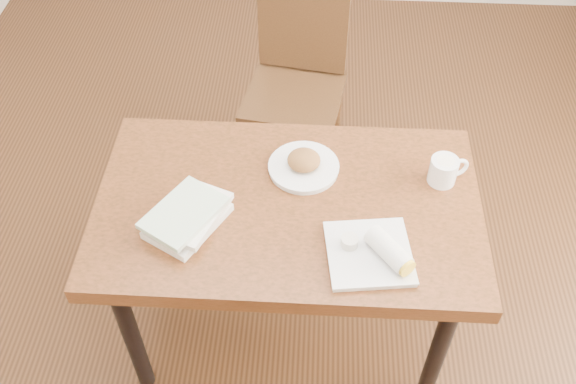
# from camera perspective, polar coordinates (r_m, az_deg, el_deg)

# --- Properties ---
(ground) EXTENTS (4.00, 5.00, 0.01)m
(ground) POSITION_cam_1_polar(r_m,az_deg,el_deg) (2.69, 0.00, -11.61)
(ground) COLOR #472814
(ground) RESTS_ON ground
(table) EXTENTS (1.25, 0.76, 0.75)m
(table) POSITION_cam_1_polar(r_m,az_deg,el_deg) (2.14, 0.00, -2.44)
(table) COLOR brown
(table) RESTS_ON ground
(chair_far) EXTENTS (0.48, 0.48, 0.95)m
(chair_far) POSITION_cam_1_polar(r_m,az_deg,el_deg) (2.92, 0.86, 10.58)
(chair_far) COLOR #3F2712
(chair_far) RESTS_ON ground
(plate_scone) EXTENTS (0.24, 0.24, 0.08)m
(plate_scone) POSITION_cam_1_polar(r_m,az_deg,el_deg) (2.16, 1.41, 2.44)
(plate_scone) COLOR white
(plate_scone) RESTS_ON table
(coffee_mug) EXTENTS (0.13, 0.09, 0.09)m
(coffee_mug) POSITION_cam_1_polar(r_m,az_deg,el_deg) (2.17, 13.74, 1.92)
(coffee_mug) COLOR white
(coffee_mug) RESTS_ON table
(plate_burrito) EXTENTS (0.28, 0.28, 0.08)m
(plate_burrito) POSITION_cam_1_polar(r_m,az_deg,el_deg) (1.93, 7.75, -5.34)
(plate_burrito) COLOR white
(plate_burrito) RESTS_ON table
(book_stack) EXTENTS (0.28, 0.31, 0.07)m
(book_stack) POSITION_cam_1_polar(r_m,az_deg,el_deg) (2.02, -8.88, -2.15)
(book_stack) COLOR white
(book_stack) RESTS_ON table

